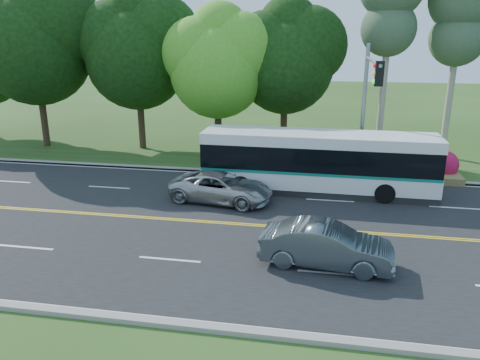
% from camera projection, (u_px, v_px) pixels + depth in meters
% --- Properties ---
extents(ground, '(120.00, 120.00, 0.00)m').
position_uv_depth(ground, '(208.00, 222.00, 19.36)').
color(ground, '#2A4717').
rests_on(ground, ground).
extents(road, '(60.00, 14.00, 0.02)m').
position_uv_depth(road, '(208.00, 222.00, 19.36)').
color(road, black).
rests_on(road, ground).
extents(curb_north, '(60.00, 0.30, 0.15)m').
position_uv_depth(curb_north, '(239.00, 172.00, 26.05)').
color(curb_north, gray).
rests_on(curb_north, ground).
extents(curb_south, '(60.00, 0.30, 0.15)m').
position_uv_depth(curb_south, '(145.00, 321.00, 12.63)').
color(curb_south, gray).
rests_on(curb_south, ground).
extents(grass_verge, '(60.00, 4.00, 0.10)m').
position_uv_depth(grass_verge, '(244.00, 164.00, 27.79)').
color(grass_verge, '#2A4717').
rests_on(grass_verge, ground).
extents(lane_markings, '(57.60, 13.82, 0.00)m').
position_uv_depth(lane_markings, '(206.00, 222.00, 19.37)').
color(lane_markings, gold).
rests_on(lane_markings, road).
extents(tree_row, '(44.70, 9.10, 13.84)m').
position_uv_depth(tree_row, '(172.00, 45.00, 29.56)').
color(tree_row, '#311E15').
rests_on(tree_row, ground).
extents(bougainvillea_hedge, '(9.50, 2.25, 1.50)m').
position_uv_depth(bougainvillea_hedge, '(371.00, 162.00, 25.60)').
color(bougainvillea_hedge, '#A90E32').
rests_on(bougainvillea_hedge, ground).
extents(traffic_signal, '(0.42, 6.10, 7.00)m').
position_uv_depth(traffic_signal, '(368.00, 96.00, 21.94)').
color(traffic_signal, gray).
rests_on(traffic_signal, ground).
extents(transit_bus, '(11.18, 2.58, 2.92)m').
position_uv_depth(transit_bus, '(317.00, 163.00, 22.65)').
color(transit_bus, silver).
rests_on(transit_bus, road).
extents(sedan, '(4.54, 1.98, 1.45)m').
position_uv_depth(sedan, '(326.00, 245.00, 15.55)').
color(sedan, '#556167').
rests_on(sedan, road).
extents(suv, '(5.02, 2.89, 1.32)m').
position_uv_depth(suv, '(221.00, 187.00, 21.54)').
color(suv, '#AAACAF').
rests_on(suv, road).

